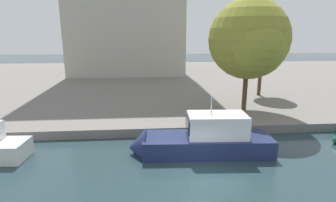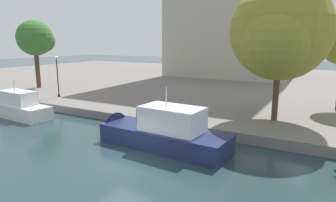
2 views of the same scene
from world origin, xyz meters
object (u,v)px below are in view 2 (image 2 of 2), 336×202
Objects in this scene: mooring_bollard_1 at (13,93)px; tree_2 at (281,34)px; motor_yacht_1 at (13,108)px; motor_yacht_2 at (157,133)px; lamp_post at (57,71)px; tree_1 at (36,39)px.

tree_2 is (28.21, 3.50, 6.30)m from mooring_bollard_1.
motor_yacht_2 is at bearing -178.10° from motor_yacht_1.
motor_yacht_1 reaches higher than mooring_bollard_1.
lamp_post is at bearing 27.46° from mooring_bollard_1.
mooring_bollard_1 is at bearing -172.92° from tree_2.
tree_1 is at bearing -44.67° from motor_yacht_1.
motor_yacht_2 is at bearing -10.36° from mooring_bollard_1.
lamp_post is 23.77m from tree_2.
motor_yacht_1 is 14.70m from tree_1.
mooring_bollard_1 is at bearing -61.64° from tree_1.
motor_yacht_2 is 2.16× the size of lamp_post.
lamp_post is at bearing -23.75° from tree_1.
motor_yacht_2 reaches higher than mooring_bollard_1.
motor_yacht_2 is 12.26× the size of mooring_bollard_1.
motor_yacht_1 is at bearing -81.83° from lamp_post.
motor_yacht_1 is at bearing -47.59° from tree_1.
motor_yacht_1 is 11.59× the size of mooring_bollard_1.
tree_1 reaches higher than mooring_bollard_1.
lamp_post is 0.43× the size of tree_2.
tree_1 reaches higher than motor_yacht_1.
tree_2 is (31.44, -2.48, 0.17)m from tree_1.
mooring_bollard_1 is at bearing -30.55° from motor_yacht_1.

